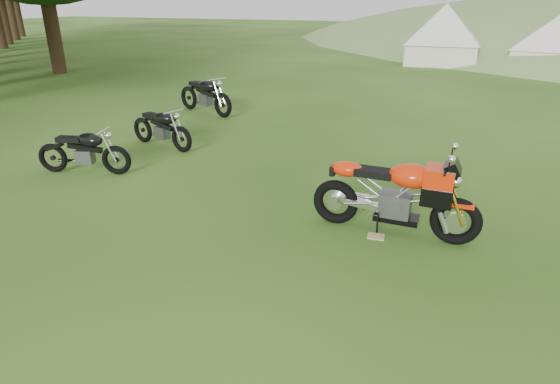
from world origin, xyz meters
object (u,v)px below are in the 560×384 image
at_px(sport_motorcycle, 395,189).
at_px(tent_left, 444,34).
at_px(plywood_board, 376,236).
at_px(vintage_moto_d, 205,94).
at_px(tent_mid, 556,41).
at_px(vintage_moto_b, 83,150).
at_px(vintage_moto_c, 161,127).

distance_m(sport_motorcycle, tent_left, 18.17).
height_order(sport_motorcycle, plywood_board, sport_motorcycle).
relative_size(vintage_moto_d, tent_mid, 0.72).
distance_m(vintage_moto_d, tent_left, 13.98).
distance_m(vintage_moto_b, vintage_moto_d, 4.89).
bearing_deg(vintage_moto_c, vintage_moto_d, 117.75).
relative_size(sport_motorcycle, vintage_moto_c, 1.24).
bearing_deg(vintage_moto_c, vintage_moto_b, -86.15).
relative_size(plywood_board, vintage_moto_c, 0.13).
xyz_separation_m(vintage_moto_d, tent_mid, (9.81, 12.64, 0.68)).
distance_m(vintage_moto_b, tent_left, 18.50).
distance_m(plywood_board, tent_left, 18.41).
bearing_deg(tent_mid, vintage_moto_c, -102.16).
height_order(vintage_moto_b, tent_mid, tent_mid).
bearing_deg(tent_mid, vintage_moto_b, -100.40).
relative_size(plywood_board, vintage_moto_d, 0.11).
bearing_deg(vintage_moto_d, tent_left, 89.39).
bearing_deg(vintage_moto_d, sport_motorcycle, -20.69).
xyz_separation_m(vintage_moto_d, tent_left, (5.23, 12.93, 0.80)).
xyz_separation_m(plywood_board, tent_mid, (4.20, 18.06, 1.19)).
height_order(sport_motorcycle, vintage_moto_b, sport_motorcycle).
bearing_deg(vintage_moto_b, vintage_moto_d, 78.64).
distance_m(vintage_moto_c, vintage_moto_d, 3.13).
xyz_separation_m(vintage_moto_b, tent_mid, (9.47, 17.52, 0.77)).
bearing_deg(vintage_moto_d, tent_mid, 73.61).
height_order(vintage_moto_b, tent_left, tent_left).
distance_m(vintage_moto_d, tent_mid, 16.01).
relative_size(vintage_moto_b, tent_left, 0.54).
bearing_deg(vintage_moto_c, plywood_board, -10.87).
xyz_separation_m(vintage_moto_c, vintage_moto_d, (-0.70, 3.05, 0.08)).
bearing_deg(tent_mid, sport_motorcycle, -84.75).
bearing_deg(vintage_moto_b, sport_motorcycle, -18.88).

